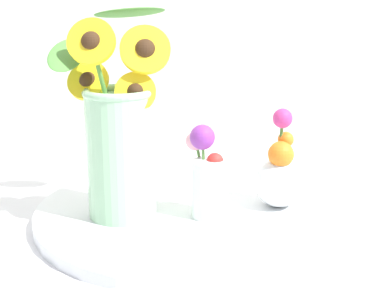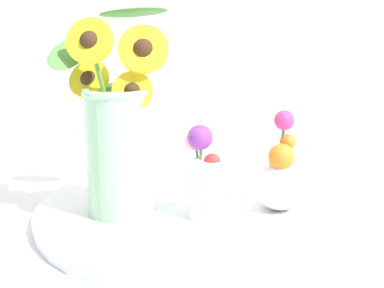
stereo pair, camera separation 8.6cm
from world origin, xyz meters
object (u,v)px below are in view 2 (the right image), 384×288
at_px(serving_tray, 192,211).
at_px(mason_jar_sunflowers, 119,137).
at_px(vase_bulb_right, 280,177).
at_px(vase_small_center, 205,177).

height_order(serving_tray, mason_jar_sunflowers, mason_jar_sunflowers).
bearing_deg(vase_bulb_right, mason_jar_sunflowers, -172.43).
relative_size(serving_tray, vase_small_center, 3.60).
relative_size(serving_tray, mason_jar_sunflowers, 1.60).
xyz_separation_m(vase_small_center, vase_bulb_right, (0.12, 0.04, -0.01)).
distance_m(vase_small_center, vase_bulb_right, 0.13).
distance_m(mason_jar_sunflowers, vase_bulb_right, 0.27).
xyz_separation_m(serving_tray, vase_bulb_right, (0.15, -0.00, 0.07)).
relative_size(mason_jar_sunflowers, vase_small_center, 2.25).
bearing_deg(mason_jar_sunflowers, vase_small_center, -2.45).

